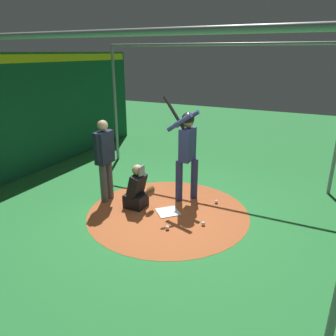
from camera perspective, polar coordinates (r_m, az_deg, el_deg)
name	(u,v)px	position (r m, az deg, el deg)	size (l,w,h in m)	color
ground_plane	(168,212)	(6.48, 0.00, -7.92)	(25.93, 25.93, 0.00)	#287A38
dirt_circle	(168,212)	(6.48, 0.00, -7.89)	(3.22, 3.22, 0.01)	#AD562D
home_plate	(168,212)	(6.48, 0.00, -7.82)	(0.42, 0.42, 0.01)	white
batter	(187,148)	(6.64, 3.38, 3.67)	(0.68, 0.49, 2.22)	navy
catcher	(138,191)	(6.58, -5.45, -4.08)	(0.58, 0.40, 0.93)	black
umpire	(105,157)	(6.78, -11.22, 2.02)	(0.22, 0.49, 1.75)	#4C4C51
back_wall	(8,118)	(8.67, -26.68, 7.90)	(0.22, 9.93, 3.04)	#145133
cage_frame	(168,99)	(5.78, 0.00, 12.23)	(5.83, 4.95, 3.24)	gray
baseball_0	(216,202)	(6.90, 8.62, -5.94)	(0.07, 0.07, 0.07)	white
baseball_1	(167,228)	(5.88, -0.11, -10.60)	(0.07, 0.07, 0.07)	white
baseball_2	(203,223)	(6.04, 6.30, -9.80)	(0.07, 0.07, 0.07)	white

